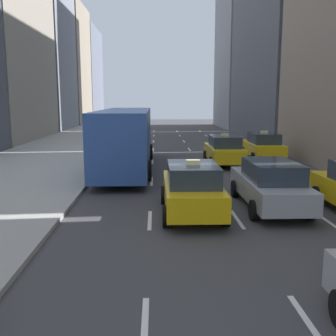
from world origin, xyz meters
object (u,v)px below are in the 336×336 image
object	(u,v)px
taxi_second	(192,189)
taxi_fourth	(224,150)
city_bus	(126,137)
taxi_third	(263,146)
sedan_silver_behind	(270,184)

from	to	relation	value
taxi_second	taxi_fourth	bearing A→B (deg)	74.46
city_bus	taxi_fourth	bearing A→B (deg)	14.06
taxi_third	sedan_silver_behind	distance (m)	11.55
taxi_fourth	city_bus	world-z (taller)	city_bus
taxi_second	taxi_third	world-z (taller)	same
taxi_second	taxi_fourth	xyz separation A→B (m)	(2.80, 10.07, 0.00)
taxi_third	city_bus	size ratio (longest dim) A/B	0.38
taxi_third	taxi_fourth	xyz separation A→B (m)	(-2.80, -1.86, 0.00)
taxi_third	sedan_silver_behind	size ratio (longest dim) A/B	0.89
taxi_second	taxi_third	xyz separation A→B (m)	(5.60, 11.93, 0.00)
taxi_second	taxi_third	distance (m)	13.18
taxi_fourth	sedan_silver_behind	size ratio (longest dim) A/B	0.89
taxi_fourth	city_bus	bearing A→B (deg)	-165.94
taxi_second	sedan_silver_behind	distance (m)	2.89
sedan_silver_behind	taxi_fourth	bearing A→B (deg)	90.00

